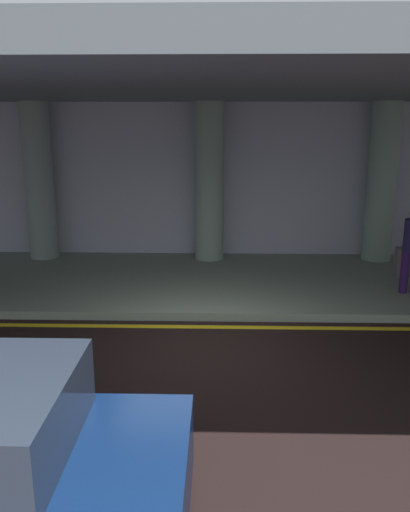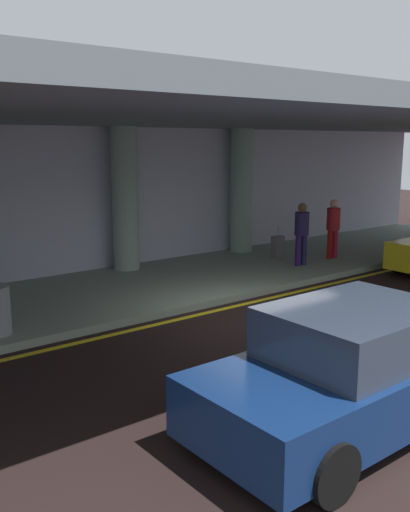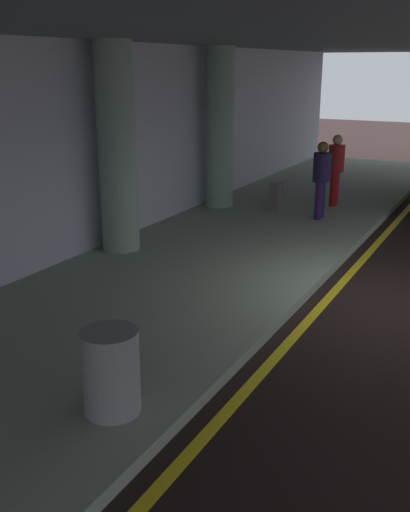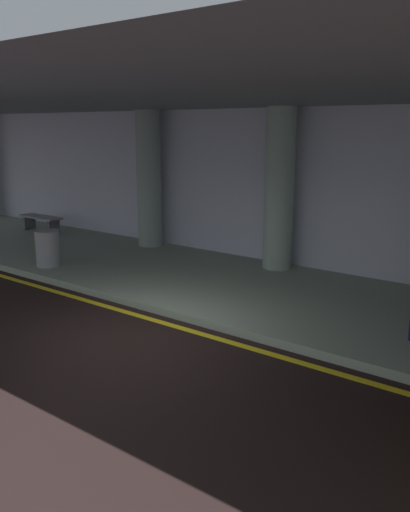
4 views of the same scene
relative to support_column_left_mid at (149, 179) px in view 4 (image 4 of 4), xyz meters
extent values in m
plane|color=black|center=(4.00, -4.75, -1.97)|extent=(60.00, 60.00, 0.00)
cube|color=gray|center=(4.00, -1.65, -1.90)|extent=(26.00, 4.20, 0.15)
cube|color=yellow|center=(4.00, -4.00, -1.97)|extent=(26.00, 0.14, 0.01)
cylinder|color=gray|center=(0.00, 0.00, 0.00)|extent=(0.67, 0.67, 3.65)
cylinder|color=gray|center=(4.00, 0.00, 0.00)|extent=(0.67, 0.67, 3.65)
cube|color=slate|center=(4.00, -2.15, 1.97)|extent=(28.00, 13.20, 0.30)
cube|color=#ACAEC0|center=(4.00, 0.60, -0.07)|extent=(26.00, 0.30, 3.80)
cube|color=slate|center=(-4.13, -0.59, -1.38)|extent=(1.60, 0.50, 0.06)
cube|color=#4C4C51|center=(-4.75, -0.59, -1.61)|extent=(0.10, 0.40, 0.42)
cube|color=#4C4C51|center=(-3.51, -0.59, -1.61)|extent=(0.10, 0.40, 0.42)
cylinder|color=gray|center=(-0.44, -3.10, -1.40)|extent=(0.56, 0.56, 0.85)
camera|label=1|loc=(4.22, -12.27, 1.43)|focal=36.79mm
camera|label=2|loc=(-3.37, -12.69, 1.43)|focal=39.83mm
camera|label=3|loc=(-4.49, -6.30, 1.43)|focal=41.55mm
camera|label=4|loc=(9.68, -10.45, 1.38)|focal=36.42mm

